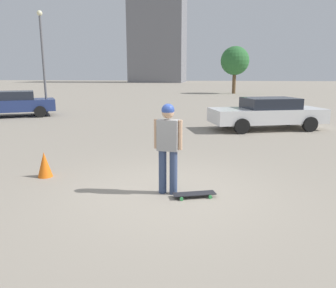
# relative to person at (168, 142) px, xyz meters

# --- Properties ---
(ground_plane) EXTENTS (220.00, 220.00, 0.00)m
(ground_plane) POSITION_rel_person_xyz_m (0.00, 0.00, -1.01)
(ground_plane) COLOR gray
(person) EXTENTS (0.24, 0.55, 1.73)m
(person) POSITION_rel_person_xyz_m (0.00, 0.00, 0.00)
(person) COLOR #38476B
(person) RESTS_ON ground_plane
(skateboard) EXTENTS (0.48, 0.83, 0.08)m
(skateboard) POSITION_rel_person_xyz_m (-0.13, -0.52, -0.95)
(skateboard) COLOR #232328
(skateboard) RESTS_ON ground_plane
(car_parked_near) EXTENTS (3.15, 4.95, 1.31)m
(car_parked_near) POSITION_rel_person_xyz_m (8.10, -2.87, -0.33)
(car_parked_near) COLOR silver
(car_parked_near) RESTS_ON ground_plane
(car_parked_far) EXTENTS (3.72, 4.52, 1.37)m
(car_parked_far) POSITION_rel_person_xyz_m (10.21, 10.11, -0.30)
(car_parked_far) COLOR navy
(car_parked_far) RESTS_ON ground_plane
(building_block_distant) EXTENTS (12.99, 14.53, 31.23)m
(building_block_distant) POSITION_rel_person_xyz_m (87.19, 16.95, 14.60)
(building_block_distant) COLOR slate
(building_block_distant) RESTS_ON ground_plane
(tree_distant) EXTENTS (3.30, 3.30, 5.44)m
(tree_distant) POSITION_rel_person_xyz_m (34.12, -2.35, 2.75)
(tree_distant) COLOR brown
(tree_distant) RESTS_ON ground_plane
(traffic_cone) EXTENTS (0.33, 0.33, 0.57)m
(traffic_cone) POSITION_rel_person_xyz_m (0.58, 2.90, -0.73)
(traffic_cone) COLOR orange
(traffic_cone) RESTS_ON ground_plane
(lamp_post) EXTENTS (0.28, 0.28, 5.50)m
(lamp_post) POSITION_rel_person_xyz_m (10.78, 8.53, 2.23)
(lamp_post) COLOR #59595E
(lamp_post) RESTS_ON ground_plane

